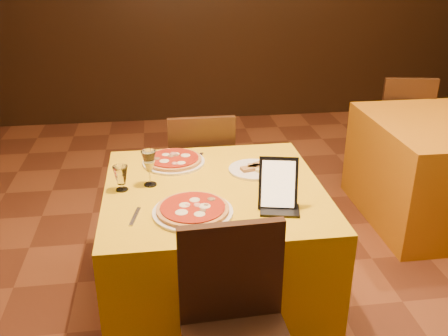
{
  "coord_description": "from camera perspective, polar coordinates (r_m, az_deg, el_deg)",
  "views": [
    {
      "loc": [
        -0.58,
        -2.14,
        1.87
      ],
      "look_at": [
        -0.27,
        0.1,
        0.86
      ],
      "focal_mm": 40.0,
      "sensor_mm": 36.0,
      "label": 1
    }
  ],
  "objects": [
    {
      "name": "main_table",
      "position": [
        2.72,
        -1.11,
        -9.25
      ],
      "size": [
        1.1,
        1.1,
        0.75
      ],
      "primitive_type": "cube",
      "color": "gold",
      "rests_on": "floor"
    },
    {
      "name": "chair_main_far",
      "position": [
        3.41,
        -2.77,
        -0.5
      ],
      "size": [
        0.46,
        0.46,
        0.91
      ],
      "primitive_type": null,
      "rotation": [
        0.0,
        0.0,
        3.15
      ],
      "color": "black",
      "rests_on": "floor"
    },
    {
      "name": "pizza_near",
      "position": [
        2.29,
        -3.59,
        -4.87
      ],
      "size": [
        0.37,
        0.37,
        0.03
      ],
      "rotation": [
        0.0,
        0.0,
        -0.24
      ],
      "color": "white",
      "rests_on": "main_table"
    },
    {
      "name": "side_table",
      "position": [
        3.98,
        23.89,
        -0.22
      ],
      "size": [
        1.1,
        1.1,
        0.75
      ],
      "primitive_type": "cube",
      "color": "#B2670B",
      "rests_on": "floor"
    },
    {
      "name": "floor",
      "position": [
        2.9,
        5.85,
        -16.3
      ],
      "size": [
        6.0,
        7.0,
        0.01
      ],
      "primitive_type": "cube",
      "color": "#5E2D19",
      "rests_on": "ground"
    },
    {
      "name": "cutlet_dish",
      "position": [
        2.71,
        3.42,
        -0.06
      ],
      "size": [
        0.27,
        0.27,
        0.03
      ],
      "rotation": [
        0.0,
        0.0,
        -0.31
      ],
      "color": "white",
      "rests_on": "main_table"
    },
    {
      "name": "fork_far",
      "position": [
        2.87,
        -2.93,
        1.12
      ],
      "size": [
        0.07,
        0.16,
        0.01
      ],
      "primitive_type": "cube",
      "rotation": [
        0.0,
        0.0,
        1.23
      ],
      "color": "#ACABB2",
      "rests_on": "main_table"
    },
    {
      "name": "water_glass",
      "position": [
        2.53,
        -11.68,
        -1.16
      ],
      "size": [
        0.1,
        0.1,
        0.13
      ],
      "primitive_type": null,
      "rotation": [
        0.0,
        0.0,
        0.27
      ],
      "color": "white",
      "rests_on": "main_table"
    },
    {
      "name": "wine_glass",
      "position": [
        2.54,
        -8.52,
        -0.0
      ],
      "size": [
        0.11,
        0.11,
        0.19
      ],
      "primitive_type": null,
      "rotation": [
        0.0,
        0.0,
        0.34
      ],
      "color": "#E8E883",
      "rests_on": "main_table"
    },
    {
      "name": "knife",
      "position": [
        2.33,
        -0.68,
        -4.55
      ],
      "size": [
        0.09,
        0.23,
        0.01
      ],
      "primitive_type": "cube",
      "rotation": [
        0.0,
        0.0,
        1.88
      ],
      "color": "#A6A8AD",
      "rests_on": "main_table"
    },
    {
      "name": "chair_side_far",
      "position": [
        4.58,
        19.24,
        4.67
      ],
      "size": [
        0.42,
        0.42,
        0.91
      ],
      "primitive_type": null,
      "rotation": [
        0.0,
        0.0,
        2.96
      ],
      "color": "black",
      "rests_on": "floor"
    },
    {
      "name": "fork_near",
      "position": [
        2.29,
        -10.14,
        -5.49
      ],
      "size": [
        0.05,
        0.17,
        0.01
      ],
      "primitive_type": "cube",
      "rotation": [
        0.0,
        0.0,
        1.36
      ],
      "color": "silver",
      "rests_on": "main_table"
    },
    {
      "name": "pizza_far",
      "position": [
        2.82,
        -5.77,
        0.83
      ],
      "size": [
        0.35,
        0.35,
        0.03
      ],
      "rotation": [
        0.0,
        0.0,
        -0.12
      ],
      "color": "white",
      "rests_on": "main_table"
    },
    {
      "name": "tablet",
      "position": [
        2.31,
        6.21,
        -1.74
      ],
      "size": [
        0.2,
        0.13,
        0.23
      ],
      "primitive_type": "cube",
      "rotation": [
        -0.35,
        0.0,
        -0.21
      ],
      "color": "black",
      "rests_on": "main_table"
    }
  ]
}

